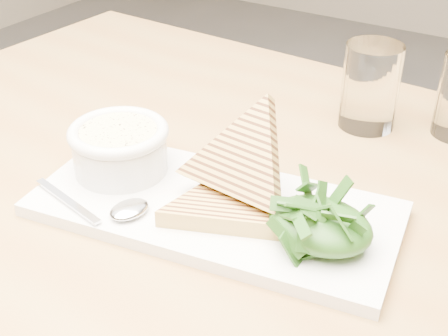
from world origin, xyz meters
The scene contains 13 objects.
table_top centered at (0.07, 0.13, 0.75)m, with size 1.21×0.81×0.04m, color olive.
table_leg_bl centered at (-0.49, 0.48, 0.36)m, with size 0.06×0.06×0.73m, color olive.
platter centered at (0.07, 0.07, 0.78)m, with size 0.40×0.18×0.01m, color white.
soup_bowl centered at (-0.07, 0.07, 0.81)m, with size 0.11×0.11×0.04m, color white.
soup centered at (-0.07, 0.07, 0.83)m, with size 0.09×0.09×0.01m, color beige.
bowl_rim centered at (-0.07, 0.07, 0.84)m, with size 0.12×0.12×0.01m, color white.
sandwich_flat centered at (0.08, 0.06, 0.79)m, with size 0.15×0.15×0.02m, color #B38D43, non-canonical shape.
sandwich_lean centered at (0.09, 0.09, 0.83)m, with size 0.15×0.15×0.08m, color #B38D43, non-canonical shape.
salad_base centered at (0.19, 0.07, 0.81)m, with size 0.11×0.08×0.04m, color #113A10.
arugula_pile centered at (0.19, 0.07, 0.81)m, with size 0.11×0.10×0.05m, color #2F5618, non-canonical shape.
spoon_bowl centered at (0.00, 0.00, 0.79)m, with size 0.03×0.05×0.01m, color silver.
spoon_handle centered at (-0.07, -0.02, 0.79)m, with size 0.11×0.01×0.00m, color silver.
glass_near centered at (0.13, 0.36, 0.83)m, with size 0.08×0.08×0.12m, color white.
Camera 1 is at (0.37, -0.40, 1.18)m, focal length 50.00 mm.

